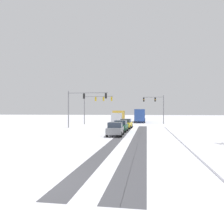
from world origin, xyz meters
The scene contains 13 objects.
ground_plane centered at (0.00, 0.00, 0.00)m, with size 300.00×300.00×0.00m, color white.
wheel_track_left_lane centered at (4.55, 16.41, 0.00)m, with size 0.82×36.11×0.01m, color #4C4C51.
wheel_track_right_lane centered at (1.92, 16.41, 0.00)m, with size 1.05×36.11×0.01m, color #4C4C51.
wheel_track_center centered at (3.79, 16.41, 0.00)m, with size 0.72×36.11×0.01m, color #4C4C51.
sidewalk_kerb_right centered at (10.11, 14.77, 0.06)m, with size 4.00×36.11×0.12m, color white.
traffic_signal_near_left centered at (-6.21, 28.88, 4.69)m, with size 7.15×0.45×6.50m.
traffic_signal_far_right centered at (7.11, 42.73, 4.59)m, with size 4.77×0.58×6.50m.
traffic_signal_far_left centered at (-6.09, 38.68, 4.81)m, with size 6.59×0.61×6.50m.
car_yellow_cab_lead centered at (1.50, 28.61, 0.82)m, with size 2.00×4.18×1.62m.
car_dark_green_second centered at (1.31, 22.72, 0.82)m, with size 1.92×4.14×1.62m.
car_grey_third centered at (1.29, 17.38, 0.82)m, with size 1.90×4.14×1.62m.
bus_oncoming centered at (3.20, 49.73, 1.99)m, with size 2.74×11.02×3.38m.
box_truck_delivery centered at (-1.49, 41.58, 1.63)m, with size 2.37×7.42×3.02m.
Camera 1 is at (4.96, -8.27, 2.96)m, focal length 35.28 mm.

